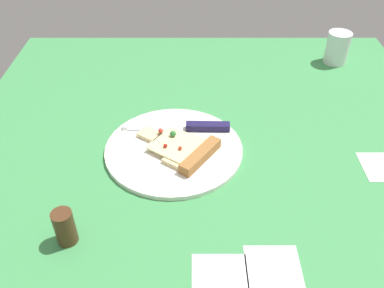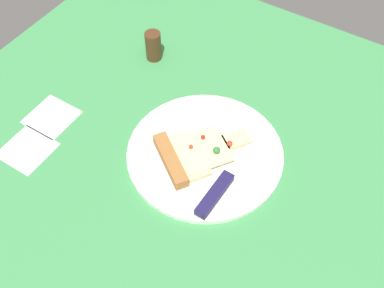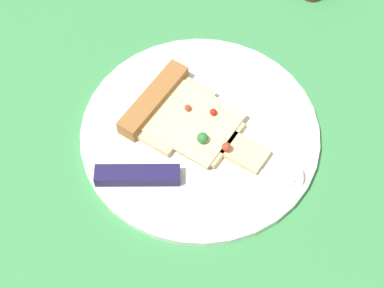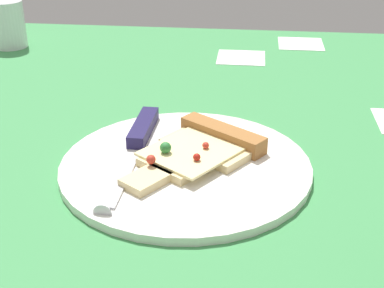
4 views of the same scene
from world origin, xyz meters
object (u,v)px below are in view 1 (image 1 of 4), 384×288
at_px(drinking_glass, 337,48).
at_px(pepper_shaker, 65,227).
at_px(plate, 174,149).
at_px(knife, 186,127).
at_px(pizza_slice, 183,149).

relative_size(drinking_glass, pepper_shaker, 1.34).
height_order(plate, knife, knife).
height_order(knife, drinking_glass, drinking_glass).
height_order(pizza_slice, pepper_shaker, pepper_shaker).
bearing_deg(plate, pepper_shaker, -36.01).
bearing_deg(pepper_shaker, knife, 146.84).
xyz_separation_m(knife, drinking_glass, (-0.34, 0.43, 0.03)).
bearing_deg(plate, pizza_slice, 55.24).
height_order(plate, pepper_shaker, pepper_shaker).
bearing_deg(plate, knife, 158.75).
distance_m(knife, drinking_glass, 0.56).
xyz_separation_m(pizza_slice, knife, (-0.08, 0.00, -0.00)).
relative_size(knife, pepper_shaker, 3.53).
distance_m(plate, pepper_shaker, 0.30).
distance_m(knife, pepper_shaker, 0.37).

